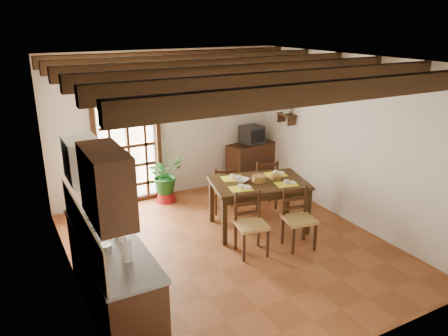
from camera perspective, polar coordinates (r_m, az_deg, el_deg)
ground_plane at (r=6.80m, az=0.88°, el=-10.31°), size 5.00×5.00×0.00m
room_shell at (r=6.12m, az=0.97°, el=4.68°), size 4.52×5.02×2.81m
ceiling_beams at (r=5.96m, az=1.02°, el=12.84°), size 4.50×4.34×0.20m
french_door at (r=8.19m, az=-12.49°, el=3.29°), size 1.26×0.11×2.32m
kitchen_counter at (r=5.47m, az=-14.45°, el=-13.17°), size 0.64×2.25×1.38m
upper_cabinet at (r=4.22m, az=-15.11°, el=-2.21°), size 0.35×0.80×0.70m
range_hood at (r=5.42m, az=-17.98°, el=0.94°), size 0.38×0.60×0.54m
counter_items at (r=5.31m, az=-15.13°, el=-8.23°), size 0.50×1.43×0.25m
dining_table at (r=7.13m, az=4.57°, el=-2.54°), size 1.70×1.30×0.82m
chair_near_left at (r=6.53m, az=3.55°, el=-8.75°), size 0.50×0.48×0.93m
chair_near_right at (r=6.79m, az=9.69°, el=-7.88°), size 0.49×0.47×0.93m
chair_far_left at (r=7.88m, az=0.01°, el=-3.80°), size 0.50×0.49×0.87m
chair_far_right at (r=8.09m, az=5.21°, el=-3.14°), size 0.52×0.51×0.93m
table_setting at (r=7.06m, az=4.61°, el=-0.96°), size 1.10×0.74×0.10m
table_bowl at (r=7.05m, az=2.37°, el=-1.60°), size 0.29×0.29×0.05m
sideboard at (r=9.20m, az=3.56°, el=0.62°), size 1.09×0.64×0.87m
crt_tv at (r=9.02m, az=3.66°, el=4.37°), size 0.46×0.43×0.36m
fuse_box at (r=8.97m, az=1.53°, el=8.85°), size 0.25×0.03×0.32m
plant_pot at (r=8.44m, az=-7.54°, el=-3.59°), size 0.39×0.39×0.24m
potted_plant at (r=8.28m, az=-7.68°, el=-0.65°), size 2.05×1.89×1.89m
wall_shelf at (r=8.64m, az=8.17°, el=6.66°), size 0.20×0.42×0.20m
shelf_vase at (r=8.61m, az=8.21°, el=7.56°), size 0.15×0.15×0.15m
shelf_flowers at (r=8.57m, az=8.28°, el=8.92°), size 0.14×0.14×0.36m
framed_picture at (r=8.59m, az=8.79°, el=10.22°), size 0.03×0.32×0.32m
pendant_lamp at (r=6.84m, az=4.41°, el=8.40°), size 0.36×0.36×0.84m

